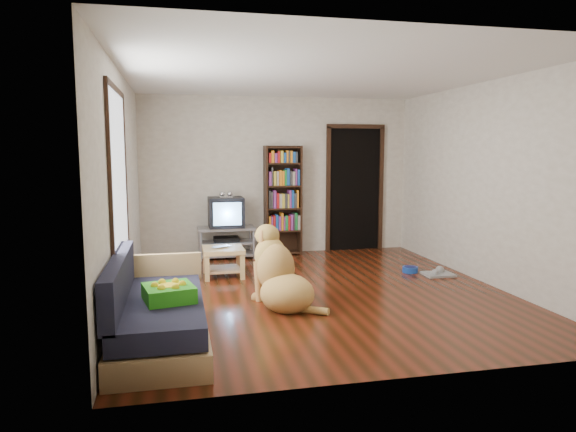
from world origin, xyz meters
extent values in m
plane|color=#541D0E|center=(0.00, 0.00, 0.00)|extent=(5.00, 5.00, 0.00)
plane|color=white|center=(0.00, 0.00, 2.60)|extent=(5.00, 5.00, 0.00)
plane|color=beige|center=(0.00, 2.50, 1.30)|extent=(4.50, 0.00, 4.50)
plane|color=beige|center=(0.00, -2.50, 1.30)|extent=(4.50, 0.00, 4.50)
plane|color=beige|center=(-2.25, 0.00, 1.30)|extent=(0.00, 5.00, 5.00)
plane|color=beige|center=(2.25, 0.00, 1.30)|extent=(0.00, 5.00, 5.00)
cube|color=#2D961B|center=(-1.75, -1.49, 0.49)|extent=(0.49, 0.49, 0.14)
imported|color=silver|center=(-1.06, 0.97, 0.41)|extent=(0.33, 0.30, 0.02)
cylinder|color=#153C96|center=(1.56, 0.67, 0.04)|extent=(0.22, 0.22, 0.08)
cube|color=#9D9D9D|center=(1.86, 0.42, 0.01)|extent=(0.41, 0.33, 0.03)
cube|color=white|center=(-2.23, -0.50, 1.50)|extent=(0.02, 1.30, 1.60)
cube|color=black|center=(-2.23, -0.50, 2.32)|extent=(0.03, 1.42, 0.06)
cube|color=black|center=(-2.23, -0.50, 0.68)|extent=(0.03, 1.42, 0.06)
cube|color=black|center=(-2.23, -1.20, 1.50)|extent=(0.03, 0.06, 1.70)
cube|color=black|center=(-2.23, 0.20, 1.50)|extent=(0.03, 0.06, 1.70)
cube|color=black|center=(1.35, 2.48, 1.05)|extent=(0.90, 0.02, 2.10)
cube|color=black|center=(0.87, 2.47, 1.05)|extent=(0.07, 0.05, 2.14)
cube|color=black|center=(1.83, 2.47, 1.05)|extent=(0.07, 0.05, 2.14)
cube|color=black|center=(1.35, 2.47, 2.13)|extent=(1.03, 0.05, 0.07)
cube|color=#99999E|center=(-0.90, 2.25, 0.48)|extent=(0.90, 0.45, 0.04)
cube|color=#99999E|center=(-0.90, 2.25, 0.25)|extent=(0.86, 0.42, 0.03)
cube|color=#99999E|center=(-0.90, 2.25, 0.06)|extent=(0.90, 0.45, 0.04)
cylinder|color=#99999E|center=(-1.32, 2.05, 0.25)|extent=(0.04, 0.04, 0.50)
cylinder|color=#99999E|center=(-0.48, 2.05, 0.25)|extent=(0.04, 0.04, 0.50)
cylinder|color=#99999E|center=(-1.32, 2.45, 0.25)|extent=(0.04, 0.04, 0.50)
cylinder|color=#99999E|center=(-0.48, 2.45, 0.25)|extent=(0.04, 0.04, 0.50)
cube|color=black|center=(-0.90, 2.25, 0.30)|extent=(0.40, 0.30, 0.07)
cube|color=black|center=(-0.90, 2.25, 0.74)|extent=(0.55, 0.48, 0.48)
cube|color=black|center=(-0.90, 2.45, 0.74)|extent=(0.40, 0.14, 0.36)
cube|color=#8CBFF2|center=(-0.90, 2.00, 0.74)|extent=(0.44, 0.02, 0.36)
cube|color=silver|center=(-0.90, 2.20, 0.99)|extent=(0.20, 0.07, 0.02)
sphere|color=silver|center=(-0.96, 2.20, 1.04)|extent=(0.09, 0.09, 0.09)
sphere|color=silver|center=(-0.84, 2.20, 1.04)|extent=(0.09, 0.09, 0.09)
cube|color=black|center=(-0.23, 2.34, 0.90)|extent=(0.03, 0.30, 1.80)
cube|color=black|center=(0.34, 2.34, 0.90)|extent=(0.03, 0.30, 1.80)
cube|color=black|center=(0.05, 2.48, 0.90)|extent=(0.60, 0.02, 1.80)
cube|color=black|center=(0.05, 2.34, 0.03)|extent=(0.56, 0.28, 0.02)
cube|color=black|center=(0.05, 2.34, 0.40)|extent=(0.56, 0.28, 0.03)
cube|color=black|center=(0.05, 2.34, 0.77)|extent=(0.56, 0.28, 0.02)
cube|color=black|center=(0.05, 2.34, 1.14)|extent=(0.56, 0.28, 0.02)
cube|color=black|center=(0.05, 2.34, 1.51)|extent=(0.56, 0.28, 0.02)
cube|color=black|center=(0.05, 2.34, 1.77)|extent=(0.56, 0.28, 0.02)
cube|color=tan|center=(-1.83, -1.40, 0.11)|extent=(0.80, 1.80, 0.22)
cube|color=#1E1E2D|center=(-1.83, -1.40, 0.33)|extent=(0.74, 1.74, 0.18)
cube|color=#1E1E2D|center=(-2.17, -1.40, 0.60)|extent=(0.12, 1.74, 0.40)
cube|color=tan|center=(-1.83, -0.54, 0.50)|extent=(0.80, 0.06, 0.30)
cube|color=tan|center=(-1.06, 1.00, 0.37)|extent=(0.55, 0.55, 0.06)
cube|color=tan|center=(-1.06, 1.00, 0.10)|extent=(0.45, 0.45, 0.03)
cube|color=tan|center=(-1.30, 0.77, 0.17)|extent=(0.06, 0.06, 0.34)
cube|color=tan|center=(-0.83, 0.77, 0.17)|extent=(0.06, 0.06, 0.34)
cube|color=tan|center=(-1.30, 1.24, 0.17)|extent=(0.06, 0.06, 0.34)
cube|color=tan|center=(-0.83, 1.24, 0.17)|extent=(0.06, 0.06, 0.34)
ellipsoid|color=gold|center=(-0.52, -0.64, 0.18)|extent=(0.77, 0.80, 0.43)
ellipsoid|color=#B38245|center=(-0.60, -0.43, 0.41)|extent=(0.55, 0.58, 0.56)
ellipsoid|color=gold|center=(-0.64, -0.33, 0.55)|extent=(0.46, 0.44, 0.40)
ellipsoid|color=tan|center=(-0.67, -0.26, 0.76)|extent=(0.35, 0.37, 0.25)
ellipsoid|color=#C4874B|center=(-0.72, -0.14, 0.74)|extent=(0.18, 0.24, 0.10)
sphere|color=black|center=(-0.76, -0.04, 0.74)|extent=(0.05, 0.05, 0.05)
ellipsoid|color=#BA8F47|center=(-0.74, -0.34, 0.75)|extent=(0.09, 0.10, 0.17)
ellipsoid|color=#B59045|center=(-0.56, -0.27, 0.75)|extent=(0.09, 0.10, 0.17)
cylinder|color=#CE854F|center=(-0.77, -0.25, 0.23)|extent=(0.14, 0.16, 0.46)
cylinder|color=#B68446|center=(-0.60, -0.19, 0.23)|extent=(0.14, 0.16, 0.46)
sphere|color=#B37445|center=(-0.79, -0.20, 0.03)|extent=(0.12, 0.12, 0.12)
sphere|color=tan|center=(-0.63, -0.13, 0.03)|extent=(0.12, 0.12, 0.12)
cylinder|color=#D9B153|center=(-0.30, -0.83, 0.03)|extent=(0.36, 0.31, 0.09)
camera|label=1|loc=(-1.66, -5.93, 1.71)|focal=32.00mm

